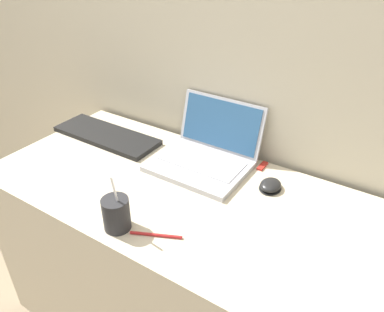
# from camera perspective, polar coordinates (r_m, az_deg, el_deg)

# --- Properties ---
(wall_back) EXTENTS (7.00, 0.04, 2.50)m
(wall_back) POSITION_cam_1_polar(r_m,az_deg,el_deg) (1.32, 7.79, 21.82)
(wall_back) COLOR #BCB299
(wall_back) RESTS_ON ground_plane
(desk) EXTENTS (1.38, 0.64, 0.72)m
(desk) POSITION_cam_1_polar(r_m,az_deg,el_deg) (1.48, -1.17, -16.61)
(desk) COLOR beige
(desk) RESTS_ON ground_plane
(laptop) EXTENTS (0.34, 0.32, 0.21)m
(laptop) POSITION_cam_1_polar(r_m,az_deg,el_deg) (1.36, 2.16, 0.51)
(laptop) COLOR #ADADB2
(laptop) RESTS_ON desk
(drink_cup) EXTENTS (0.08, 0.08, 0.19)m
(drink_cup) POSITION_cam_1_polar(r_m,az_deg,el_deg) (1.09, -11.47, -8.54)
(drink_cup) COLOR #232326
(drink_cup) RESTS_ON desk
(computer_mouse) EXTENTS (0.07, 0.09, 0.03)m
(computer_mouse) POSITION_cam_1_polar(r_m,az_deg,el_deg) (1.27, 11.87, -4.43)
(computer_mouse) COLOR black
(computer_mouse) RESTS_ON desk
(external_keyboard) EXTENTS (0.46, 0.16, 0.02)m
(external_keyboard) POSITION_cam_1_polar(r_m,az_deg,el_deg) (1.59, -12.91, 3.07)
(external_keyboard) COLOR black
(external_keyboard) RESTS_ON desk
(usb_stick) EXTENTS (0.02, 0.06, 0.01)m
(usb_stick) POSITION_cam_1_polar(r_m,az_deg,el_deg) (1.38, 10.68, -1.51)
(usb_stick) COLOR #B2261E
(usb_stick) RESTS_ON desk
(pen) EXTENTS (0.14, 0.07, 0.01)m
(pen) POSITION_cam_1_polar(r_m,az_deg,el_deg) (1.08, -5.51, -11.88)
(pen) COLOR #A51E1E
(pen) RESTS_ON desk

